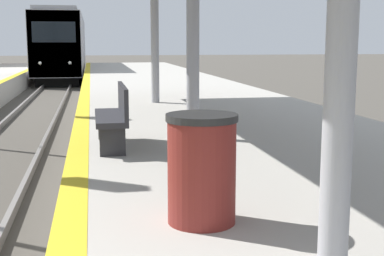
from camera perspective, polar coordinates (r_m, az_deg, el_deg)
train at (r=38.04m, az=-13.60°, el=8.57°), size 2.77×18.14×4.35m
trash_bin at (r=4.59m, az=1.04°, el=-4.34°), size 0.62×0.62×0.95m
bench at (r=8.01m, az=-8.23°, el=1.46°), size 0.44×1.66×0.92m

